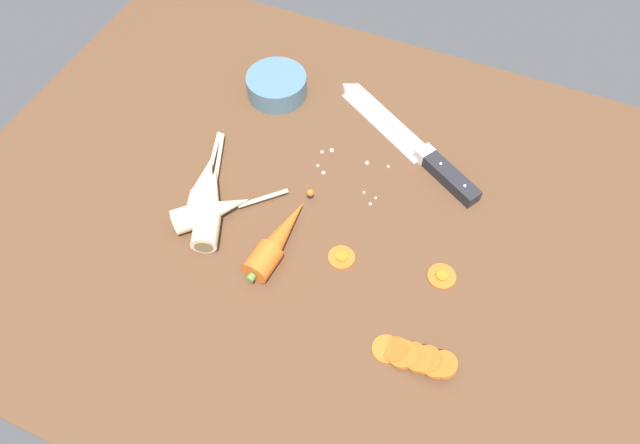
{
  "coord_description": "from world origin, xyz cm",
  "views": [
    {
      "loc": [
        18.79,
        -45.48,
        73.8
      ],
      "look_at": [
        0.0,
        -2.0,
        1.5
      ],
      "focal_mm": 31.39,
      "sensor_mm": 36.0,
      "label": 1
    }
  ],
  "objects_px": {
    "whole_carrot": "(277,240)",
    "carrot_slice_stray_near": "(341,257)",
    "parsnip_front": "(210,206)",
    "parsnip_mid_right": "(205,186)",
    "carrot_slice_stray_mid": "(442,276)",
    "parsnip_mid_left": "(211,211)",
    "prep_bowl": "(277,85)",
    "carrot_slice_stack": "(414,357)",
    "chefs_knife": "(402,135)"
  },
  "relations": [
    {
      "from": "parsnip_front",
      "to": "prep_bowl",
      "type": "distance_m",
      "value": 0.28
    },
    {
      "from": "parsnip_front",
      "to": "whole_carrot",
      "type": "bearing_deg",
      "value": -7.1
    },
    {
      "from": "chefs_knife",
      "to": "parsnip_mid_left",
      "type": "distance_m",
      "value": 0.36
    },
    {
      "from": "whole_carrot",
      "to": "carrot_slice_stray_near",
      "type": "bearing_deg",
      "value": 12.21
    },
    {
      "from": "whole_carrot",
      "to": "carrot_slice_stray_mid",
      "type": "bearing_deg",
      "value": 11.54
    },
    {
      "from": "whole_carrot",
      "to": "parsnip_front",
      "type": "bearing_deg",
      "value": 172.9
    },
    {
      "from": "carrot_slice_stray_near",
      "to": "chefs_knife",
      "type": "bearing_deg",
      "value": 88.89
    },
    {
      "from": "carrot_slice_stray_mid",
      "to": "carrot_slice_stray_near",
      "type": "bearing_deg",
      "value": -168.9
    },
    {
      "from": "whole_carrot",
      "to": "carrot_slice_stray_mid",
      "type": "distance_m",
      "value": 0.25
    },
    {
      "from": "whole_carrot",
      "to": "carrot_slice_stray_near",
      "type": "relative_size",
      "value": 4.51
    },
    {
      "from": "parsnip_mid_right",
      "to": "carrot_slice_stray_mid",
      "type": "bearing_deg",
      "value": 0.68
    },
    {
      "from": "parsnip_front",
      "to": "carrot_slice_stack",
      "type": "bearing_deg",
      "value": -15.56
    },
    {
      "from": "parsnip_mid_left",
      "to": "carrot_slice_stray_near",
      "type": "relative_size",
      "value": 3.63
    },
    {
      "from": "whole_carrot",
      "to": "carrot_slice_stray_mid",
      "type": "relative_size",
      "value": 4.33
    },
    {
      "from": "parsnip_mid_right",
      "to": "prep_bowl",
      "type": "height_order",
      "value": "same"
    },
    {
      "from": "parsnip_mid_left",
      "to": "prep_bowl",
      "type": "bearing_deg",
      "value": 95.5
    },
    {
      "from": "parsnip_front",
      "to": "carrot_slice_stack",
      "type": "xyz_separation_m",
      "value": [
        0.37,
        -0.1,
        -0.01
      ]
    },
    {
      "from": "whole_carrot",
      "to": "carrot_slice_stray_near",
      "type": "xyz_separation_m",
      "value": [
        0.1,
        0.02,
        -0.02
      ]
    },
    {
      "from": "carrot_slice_stray_near",
      "to": "carrot_slice_stack",
      "type": "bearing_deg",
      "value": -35.96
    },
    {
      "from": "carrot_slice_stray_near",
      "to": "parsnip_mid_right",
      "type": "bearing_deg",
      "value": 174.37
    },
    {
      "from": "whole_carrot",
      "to": "carrot_slice_stray_mid",
      "type": "height_order",
      "value": "whole_carrot"
    },
    {
      "from": "chefs_knife",
      "to": "parsnip_mid_right",
      "type": "height_order",
      "value": "parsnip_mid_right"
    },
    {
      "from": "carrot_slice_stack",
      "to": "carrot_slice_stray_near",
      "type": "height_order",
      "value": "carrot_slice_stack"
    },
    {
      "from": "carrot_slice_stray_near",
      "to": "carrot_slice_stray_mid",
      "type": "relative_size",
      "value": 0.96
    },
    {
      "from": "parsnip_front",
      "to": "parsnip_mid_right",
      "type": "xyz_separation_m",
      "value": [
        -0.03,
        0.03,
        0.0
      ]
    },
    {
      "from": "whole_carrot",
      "to": "prep_bowl",
      "type": "height_order",
      "value": "whole_carrot"
    },
    {
      "from": "parsnip_mid_left",
      "to": "carrot_slice_stray_near",
      "type": "height_order",
      "value": "parsnip_mid_left"
    },
    {
      "from": "carrot_slice_stray_near",
      "to": "parsnip_front",
      "type": "bearing_deg",
      "value": -178.62
    },
    {
      "from": "whole_carrot",
      "to": "parsnip_front",
      "type": "xyz_separation_m",
      "value": [
        -0.12,
        0.02,
        -0.0
      ]
    },
    {
      "from": "parsnip_mid_right",
      "to": "carrot_slice_stray_near",
      "type": "distance_m",
      "value": 0.25
    },
    {
      "from": "carrot_slice_stack",
      "to": "whole_carrot",
      "type": "bearing_deg",
      "value": 160.38
    },
    {
      "from": "parsnip_front",
      "to": "parsnip_mid_right",
      "type": "distance_m",
      "value": 0.04
    },
    {
      "from": "prep_bowl",
      "to": "whole_carrot",
      "type": "bearing_deg",
      "value": -64.04
    },
    {
      "from": "whole_carrot",
      "to": "carrot_slice_stray_mid",
      "type": "xyz_separation_m",
      "value": [
        0.24,
        0.05,
        -0.02
      ]
    },
    {
      "from": "parsnip_mid_right",
      "to": "parsnip_mid_left",
      "type": "bearing_deg",
      "value": -48.23
    },
    {
      "from": "carrot_slice_stack",
      "to": "carrot_slice_stray_near",
      "type": "relative_size",
      "value": 2.85
    },
    {
      "from": "parsnip_mid_right",
      "to": "prep_bowl",
      "type": "relative_size",
      "value": 1.62
    },
    {
      "from": "chefs_knife",
      "to": "parsnip_mid_right",
      "type": "bearing_deg",
      "value": -136.34
    },
    {
      "from": "carrot_slice_stray_mid",
      "to": "parsnip_mid_left",
      "type": "bearing_deg",
      "value": -173.27
    },
    {
      "from": "carrot_slice_stack",
      "to": "prep_bowl",
      "type": "bearing_deg",
      "value": 135.35
    },
    {
      "from": "parsnip_mid_left",
      "to": "carrot_slice_stray_near",
      "type": "distance_m",
      "value": 0.21
    },
    {
      "from": "whole_carrot",
      "to": "carrot_slice_stack",
      "type": "height_order",
      "value": "whole_carrot"
    },
    {
      "from": "parsnip_front",
      "to": "parsnip_mid_left",
      "type": "bearing_deg",
      "value": -49.47
    },
    {
      "from": "parsnip_front",
      "to": "carrot_slice_stray_mid",
      "type": "bearing_deg",
      "value": 5.33
    },
    {
      "from": "carrot_slice_stray_near",
      "to": "carrot_slice_stray_mid",
      "type": "bearing_deg",
      "value": 11.1
    },
    {
      "from": "whole_carrot",
      "to": "parsnip_mid_right",
      "type": "height_order",
      "value": "whole_carrot"
    },
    {
      "from": "carrot_slice_stray_near",
      "to": "prep_bowl",
      "type": "xyz_separation_m",
      "value": [
        -0.24,
        0.28,
        0.02
      ]
    },
    {
      "from": "carrot_slice_stray_near",
      "to": "parsnip_mid_left",
      "type": "bearing_deg",
      "value": -176.36
    },
    {
      "from": "parsnip_mid_left",
      "to": "carrot_slice_stray_near",
      "type": "xyz_separation_m",
      "value": [
        0.21,
        0.01,
        -0.02
      ]
    },
    {
      "from": "parsnip_mid_right",
      "to": "carrot_slice_stack",
      "type": "distance_m",
      "value": 0.42
    }
  ]
}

